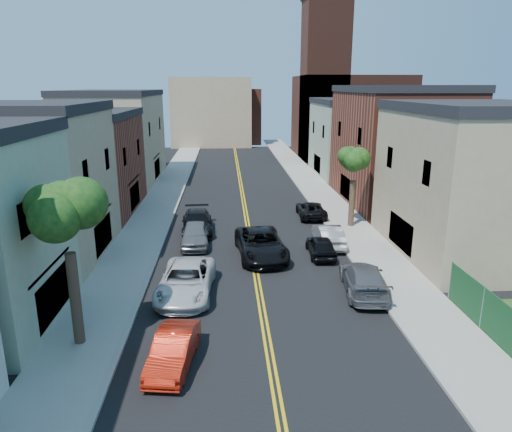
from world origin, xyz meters
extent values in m
cube|color=gray|center=(-7.90, 40.00, 0.07)|extent=(3.20, 100.00, 0.15)
cube|color=gray|center=(7.90, 40.00, 0.07)|extent=(3.20, 100.00, 0.15)
cube|color=gray|center=(-6.15, 40.00, 0.07)|extent=(0.30, 100.00, 0.15)
cube|color=gray|center=(6.15, 40.00, 0.07)|extent=(0.30, 100.00, 0.15)
cube|color=#998466|center=(-14.00, 25.00, 4.50)|extent=(9.00, 10.00, 9.00)
cube|color=brown|center=(-14.00, 36.00, 4.00)|extent=(9.00, 12.00, 8.00)
cube|color=#998466|center=(-14.00, 50.00, 4.75)|extent=(9.00, 16.00, 9.50)
cube|color=#998466|center=(14.00, 24.00, 4.50)|extent=(9.00, 12.00, 9.00)
cube|color=brown|center=(14.00, 38.00, 5.00)|extent=(9.00, 14.00, 10.00)
cube|color=gray|center=(14.00, 52.00, 4.25)|extent=(9.00, 12.00, 8.50)
cube|color=#4C2319|center=(17.50, 68.00, 6.00)|extent=(16.00, 14.00, 12.00)
cube|color=#4C2319|center=(12.50, 64.00, 11.00)|extent=(6.00, 6.00, 22.00)
cube|color=#998466|center=(-4.00, 82.00, 6.00)|extent=(14.00, 8.00, 12.00)
cube|color=brown|center=(0.00, 86.00, 5.00)|extent=(10.00, 8.00, 10.00)
cylinder|color=#34281A|center=(-7.90, 14.00, 2.13)|extent=(0.44, 0.44, 3.96)
sphere|color=black|center=(-7.90, 14.00, 6.45)|extent=(5.20, 5.20, 5.20)
sphere|color=black|center=(-7.38, 13.61, 7.49)|extent=(3.90, 3.90, 3.90)
sphere|color=black|center=(-8.42, 14.52, 5.93)|extent=(3.64, 3.64, 3.64)
cylinder|color=#34281A|center=(7.90, 30.00, 1.91)|extent=(0.44, 0.44, 3.52)
sphere|color=black|center=(7.90, 30.00, 5.65)|extent=(4.40, 4.40, 4.40)
sphere|color=black|center=(8.34, 29.67, 6.53)|extent=(3.30, 3.30, 3.30)
sphere|color=black|center=(7.46, 30.44, 5.21)|extent=(3.08, 3.08, 3.08)
imported|color=#B61D0C|center=(-3.80, 12.23, 0.67)|extent=(1.95, 4.20, 1.33)
imported|color=silver|center=(-3.80, 18.62, 0.81)|extent=(3.05, 5.97, 1.61)
imported|color=#585B60|center=(-3.80, 26.52, 0.79)|extent=(1.93, 4.64, 1.57)
imported|color=black|center=(-3.83, 29.49, 0.78)|extent=(2.47, 5.48, 1.56)
imported|color=#515258|center=(5.50, 18.34, 0.76)|extent=(2.74, 5.45, 1.52)
imported|color=black|center=(4.35, 23.92, 0.67)|extent=(1.70, 3.99, 1.34)
imported|color=#9A9DA1|center=(5.24, 25.87, 0.74)|extent=(1.63, 4.52, 1.48)
imported|color=black|center=(5.37, 33.10, 0.64)|extent=(2.24, 4.67, 1.28)
imported|color=black|center=(0.50, 24.02, 0.86)|extent=(3.34, 6.38, 1.71)
camera|label=1|loc=(-1.66, -3.97, 10.53)|focal=32.80mm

